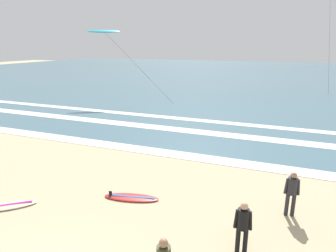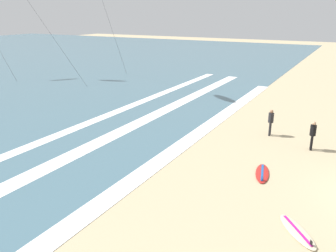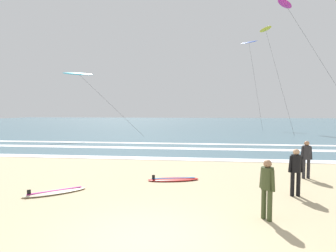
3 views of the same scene
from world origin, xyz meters
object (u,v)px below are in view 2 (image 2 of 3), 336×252
Objects in this scene: surfer_foreground_main at (271,120)px; surfboard_foreground_flat at (297,231)px; surfer_background_far at (313,133)px; surfboard_left_pile at (262,173)px.

surfboard_foreground_flat is at bearing -161.70° from surfer_foreground_main.
surfer_background_far is 0.79× the size of surfboard_foreground_flat.
surfer_background_far is 2.82m from surfer_foreground_main.
surfboard_left_pile is (-4.27, 1.55, -0.91)m from surfer_background_far.
surfboard_foreground_flat and surfboard_left_pile have the same top height.
surfboard_foreground_flat is 4.49m from surfboard_left_pile.
surfer_foreground_main is 0.73× the size of surfboard_left_pile.
surfer_background_far reaches higher than surfboard_left_pile.
surfboard_left_pile is at bearing 29.00° from surfboard_foreground_flat.
surfer_background_far and surfer_foreground_main have the same top height.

